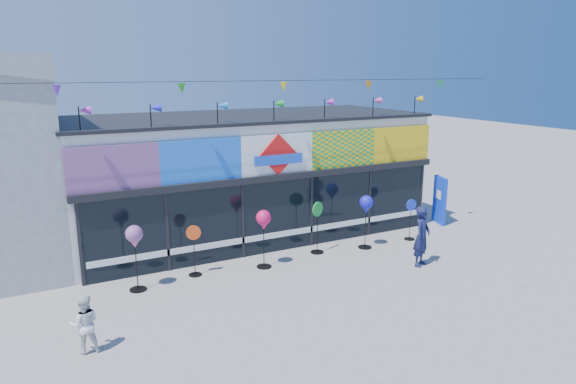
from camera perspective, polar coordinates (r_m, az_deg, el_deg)
ground at (r=13.66m, az=5.43°, el=-10.84°), size 80.00×80.00×0.00m
kite_shop at (r=18.07m, az=-4.74°, el=2.04°), size 16.00×5.70×5.31m
blue_sign at (r=19.89m, az=16.49°, el=-0.85°), size 0.41×0.88×1.76m
spinner_0 at (r=13.69m, az=-16.69°, el=-4.99°), size 0.45×0.45×1.76m
spinner_1 at (r=14.50m, az=-10.38°, el=-6.27°), size 0.40×0.37×1.45m
spinner_2 at (r=14.67m, az=-2.74°, el=-3.33°), size 0.44×0.44×1.72m
spinner_3 at (r=15.99m, az=3.29°, el=-3.80°), size 0.45×0.42×1.65m
spinner_4 at (r=16.45m, az=8.68°, el=-1.56°), size 0.44×0.44×1.74m
spinner_5 at (r=17.73m, az=13.45°, el=-2.86°), size 0.39×0.36×1.40m
adult_man at (r=15.45m, az=14.66°, el=-4.79°), size 0.77×0.68×1.78m
child at (r=11.42m, az=-21.65°, el=-13.48°), size 0.64×0.42×1.23m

